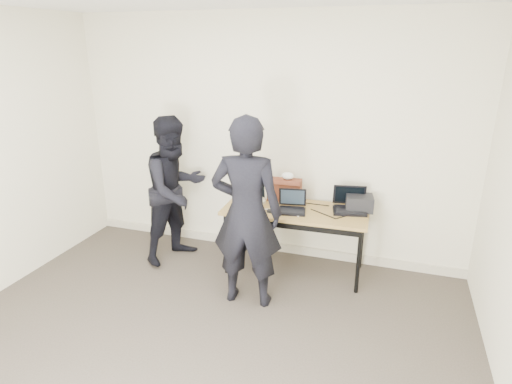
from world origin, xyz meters
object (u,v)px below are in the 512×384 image
at_px(person_observer, 176,190).
at_px(person_typist, 247,214).
at_px(laptop_beige, 250,200).
at_px(equipment_box, 359,203).
at_px(desk, 295,215).
at_px(laptop_right, 350,205).
at_px(leather_satchel, 285,189).
at_px(laptop_center, 292,206).

bearing_deg(person_observer, person_typist, -96.37).
relative_size(laptop_beige, equipment_box, 1.14).
height_order(desk, person_typist, person_typist).
height_order(laptop_right, person_typist, person_typist).
distance_m(desk, person_observer, 1.36).
bearing_deg(person_typist, person_observer, -35.02).
xyz_separation_m(laptop_right, person_observer, (-1.88, -0.25, 0.05)).
bearing_deg(person_typist, desk, -118.62).
relative_size(laptop_right, person_typist, 0.22).
xyz_separation_m(leather_satchel, person_typist, (-0.12, -0.92, 0.05)).
bearing_deg(equipment_box, laptop_right, -156.58).
relative_size(equipment_box, person_typist, 0.15).
xyz_separation_m(laptop_beige, equipment_box, (1.13, 0.18, 0.03)).
distance_m(laptop_center, leather_satchel, 0.32).
bearing_deg(leather_satchel, person_typist, -101.14).
distance_m(laptop_right, leather_satchel, 0.72).
relative_size(laptop_center, laptop_right, 0.84).
bearing_deg(person_typist, laptop_center, -117.87).
relative_size(leather_satchel, person_typist, 0.21).
distance_m(equipment_box, person_typist, 1.29).
bearing_deg(laptop_right, equipment_box, 12.91).
bearing_deg(equipment_box, leather_satchel, 177.48).
xyz_separation_m(equipment_box, person_typist, (-0.93, -0.89, 0.10)).
xyz_separation_m(laptop_right, equipment_box, (0.09, 0.04, 0.02)).
bearing_deg(laptop_center, person_typist, -122.60).
bearing_deg(laptop_beige, desk, 3.65).
bearing_deg(laptop_right, leather_satchel, 163.40).
distance_m(desk, equipment_box, 0.67).
distance_m(leather_satchel, person_typist, 0.93).
xyz_separation_m(laptop_beige, laptop_right, (1.04, 0.14, 0.01)).
relative_size(leather_satchel, equipment_box, 1.36).
bearing_deg(equipment_box, desk, -163.05).
bearing_deg(desk, leather_satchel, 126.70).
relative_size(person_typist, person_observer, 1.10).
height_order(leather_satchel, equipment_box, leather_satchel).
relative_size(desk, person_observer, 0.92).
bearing_deg(desk, person_observer, -177.46).
distance_m(laptop_beige, laptop_right, 1.05).
relative_size(laptop_beige, laptop_center, 0.95).
bearing_deg(leather_satchel, desk, -55.52).
height_order(desk, leather_satchel, leather_satchel).
distance_m(laptop_center, person_observer, 1.32).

